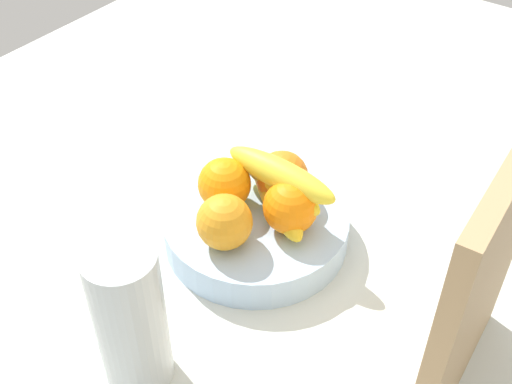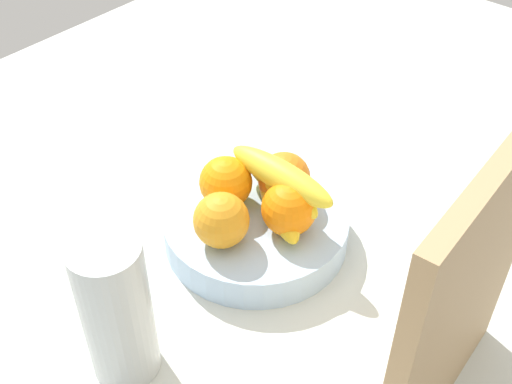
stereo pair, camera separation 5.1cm
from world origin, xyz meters
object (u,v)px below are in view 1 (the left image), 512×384
orange_back_left (224,184)px  thermos_tumbler (130,319)px  fruit_bowl (256,227)px  orange_front_right (290,207)px  orange_front_left (224,222)px  banana_bunch (277,185)px  cutting_board (479,291)px  orange_center (282,177)px

orange_back_left → thermos_tumbler: thermos_tumbler is taller
fruit_bowl → orange_front_right: 7.90cm
orange_front_right → orange_front_left: bearing=-35.2°
fruit_bowl → orange_front_right: orange_front_right is taller
banana_bunch → cutting_board: (10.26, 30.09, 9.03)cm
orange_front_right → thermos_tumbler: 26.22cm
orange_front_left → orange_center: 11.69cm
orange_center → orange_front_right: bearing=44.7°
orange_front_left → orange_back_left: (-5.81, -4.60, 0.00)cm
thermos_tumbler → orange_center: bearing=-177.5°
fruit_bowl → orange_center: orange_center is taller
orange_center → thermos_tumbler: (30.39, 1.33, 1.38)cm
orange_back_left → thermos_tumbler: bearing=15.4°
fruit_bowl → banana_bunch: (-2.69, 1.58, 6.58)cm
orange_back_left → banana_bunch: bearing=119.6°
fruit_bowl → orange_center: 7.85cm
fruit_bowl → thermos_tumbler: bearing=4.7°
orange_center → cutting_board: cutting_board is taller
banana_bunch → orange_front_right: bearing=59.3°
orange_front_left → orange_center: same height
orange_front_right → cutting_board: bearing=72.9°
banana_bunch → orange_center: bearing=-160.2°
thermos_tumbler → banana_bunch: bearing=-179.0°
orange_back_left → cutting_board: 38.17cm
orange_front_right → thermos_tumbler: size_ratio=0.37×
fruit_bowl → cutting_board: bearing=76.6°
orange_center → cutting_board: bearing=67.9°
orange_front_right → orange_center: 6.16cm
cutting_board → thermos_tumbler: 35.51cm
orange_center → orange_back_left: (5.85, -5.41, 0.00)cm
fruit_bowl → orange_center: size_ratio=3.51×
orange_front_left → cutting_board: cutting_board is taller
orange_center → thermos_tumbler: 30.45cm
orange_center → orange_back_left: same height
orange_front_right → cutting_board: cutting_board is taller
fruit_bowl → banana_bunch: 7.28cm
orange_front_left → orange_front_right: same height
orange_back_left → fruit_bowl: bearing=100.5°
orange_back_left → thermos_tumbler: size_ratio=0.37×
orange_front_right → fruit_bowl: bearing=-83.2°
orange_back_left → banana_bunch: (-3.55, 6.24, 0.57)cm
fruit_bowl → orange_center: bearing=171.4°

